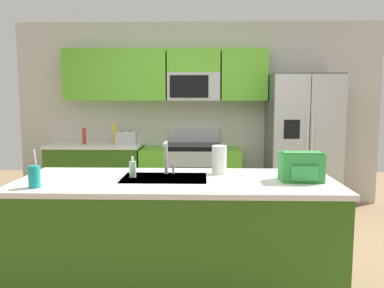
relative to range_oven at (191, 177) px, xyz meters
The scene contains 14 objects.
ground_plane 1.86m from the range_oven, 87.11° to the right, with size 9.00×9.00×0.00m, color #997A56.
kitchen_wall_unit 1.07m from the range_oven, 100.45° to the left, with size 5.20×0.43×2.60m.
back_counter 1.33m from the range_oven, behind, with size 1.29×0.63×0.90m.
range_oven is the anchor object (origin of this frame).
refrigerator 1.58m from the range_oven, ahead, with size 0.90×0.76×1.85m.
island_counter 2.29m from the range_oven, 91.14° to the right, with size 2.51×0.96×0.90m.
toaster 1.04m from the range_oven, behind, with size 0.28×0.16×0.18m.
pepper_mill 1.59m from the range_oven, behind, with size 0.05×0.05×0.22m, color #B2332D.
bottle_yellow 1.22m from the range_oven, behind, with size 0.06×0.06×0.27m, color yellow.
sink_faucet 2.19m from the range_oven, 93.81° to the right, with size 0.09×0.21×0.28m.
drink_cup_teal 2.85m from the range_oven, 111.86° to the right, with size 0.08×0.08×0.28m.
soap_dispenser 2.32m from the range_oven, 100.29° to the right, with size 0.06×0.06×0.17m.
paper_towel_roll 2.16m from the range_oven, 81.57° to the right, with size 0.12×0.12×0.24m, color white.
backpack 2.57m from the range_oven, 68.24° to the right, with size 0.32×0.22×0.23m.
Camera 1 is at (0.07, -3.50, 1.55)m, focal length 36.25 mm.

